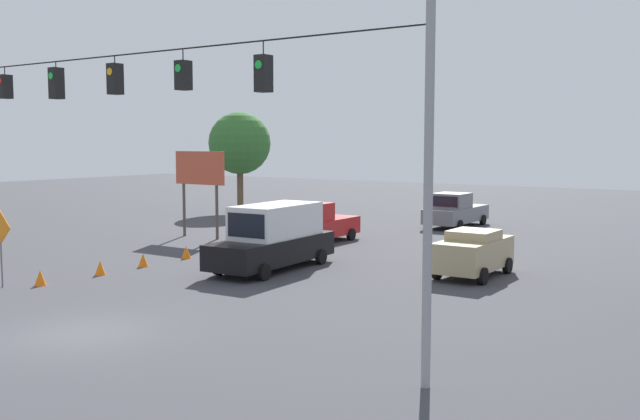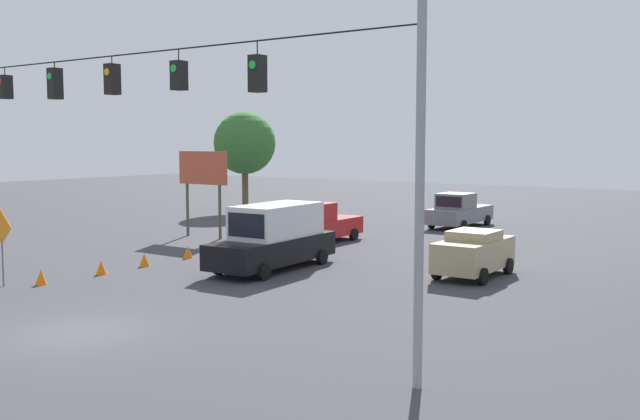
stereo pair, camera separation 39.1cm
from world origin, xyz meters
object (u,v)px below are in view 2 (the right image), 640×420
at_px(work_zone_sign, 1,232).
at_px(traffic_cone_third, 144,260).
at_px(sedan_tan_oncoming_far, 474,253).
at_px(pickup_truck_red_withflow_far, 317,224).
at_px(box_truck_black_withflow_mid, 274,237).
at_px(tree_horizon_left, 245,143).
at_px(traffic_cone_second, 101,267).
at_px(pickup_truck_grey_withflow_deep, 459,211).
at_px(traffic_cone_fourth, 188,252).
at_px(traffic_cone_nearest, 41,277).
at_px(roadside_billboard, 203,175).
at_px(overhead_signal_span, 114,137).

bearing_deg(work_zone_sign, traffic_cone_third, -99.30).
height_order(sedan_tan_oncoming_far, pickup_truck_red_withflow_far, pickup_truck_red_withflow_far).
xyz_separation_m(box_truck_black_withflow_mid, traffic_cone_third, (4.87, 2.68, -1.05)).
bearing_deg(tree_horizon_left, traffic_cone_second, 118.26).
height_order(box_truck_black_withflow_mid, work_zone_sign, work_zone_sign).
bearing_deg(pickup_truck_grey_withflow_deep, traffic_cone_fourth, 73.70).
xyz_separation_m(pickup_truck_red_withflow_far, traffic_cone_nearest, (2.16, 14.59, -0.70)).
relative_size(sedan_tan_oncoming_far, roadside_billboard, 0.87).
relative_size(traffic_cone_second, traffic_cone_fourth, 1.00).
distance_m(box_truck_black_withflow_mid, traffic_cone_third, 5.66).
height_order(overhead_signal_span, sedan_tan_oncoming_far, overhead_signal_span).
height_order(traffic_cone_fourth, work_zone_sign, work_zone_sign).
distance_m(sedan_tan_oncoming_far, work_zone_sign, 17.61).
xyz_separation_m(roadside_billboard, work_zone_sign, (-3.44, 13.84, -1.44)).
bearing_deg(box_truck_black_withflow_mid, traffic_cone_fourth, 1.23).
height_order(traffic_cone_third, tree_horizon_left, tree_horizon_left).
distance_m(traffic_cone_second, tree_horizon_left, 26.32).
relative_size(pickup_truck_red_withflow_far, traffic_cone_third, 9.96).
distance_m(traffic_cone_third, traffic_cone_fourth, 2.57).
distance_m(box_truck_black_withflow_mid, roadside_billboard, 10.91).
distance_m(pickup_truck_red_withflow_far, traffic_cone_nearest, 14.76).
distance_m(box_truck_black_withflow_mid, work_zone_sign, 10.29).
height_order(traffic_cone_second, tree_horizon_left, tree_horizon_left).
height_order(overhead_signal_span, work_zone_sign, overhead_signal_span).
bearing_deg(box_truck_black_withflow_mid, roadside_billboard, -30.13).
bearing_deg(traffic_cone_second, overhead_signal_span, 145.62).
xyz_separation_m(sedan_tan_oncoming_far, pickup_truck_red_withflow_far, (10.26, -4.01, 0.03)).
xyz_separation_m(pickup_truck_grey_withflow_deep, traffic_cone_nearest, (5.29, 25.24, -0.70)).
bearing_deg(overhead_signal_span, traffic_cone_third, -45.54).
relative_size(overhead_signal_span, traffic_cone_nearest, 34.93).
bearing_deg(box_truck_black_withflow_mid, traffic_cone_second, 45.47).
bearing_deg(traffic_cone_second, tree_horizon_left, -61.74).
height_order(sedan_tan_oncoming_far, traffic_cone_third, sedan_tan_oncoming_far).
xyz_separation_m(sedan_tan_oncoming_far, tree_horizon_left, (24.53, -14.79, 4.14)).
bearing_deg(traffic_cone_third, sedan_tan_oncoming_far, -154.91).
relative_size(work_zone_sign, tree_horizon_left, 0.38).
xyz_separation_m(traffic_cone_fourth, roadside_billboard, (4.34, -5.48, 3.14)).
bearing_deg(traffic_cone_third, overhead_signal_span, 134.46).
height_order(pickup_truck_red_withflow_far, traffic_cone_second, pickup_truck_red_withflow_far).
bearing_deg(traffic_cone_fourth, overhead_signal_span, 125.56).
distance_m(traffic_cone_fourth, tree_horizon_left, 22.24).
distance_m(overhead_signal_span, traffic_cone_fourth, 12.54).
height_order(sedan_tan_oncoming_far, work_zone_sign, work_zone_sign).
relative_size(box_truck_black_withflow_mid, traffic_cone_fourth, 11.64).
bearing_deg(overhead_signal_span, work_zone_sign, -7.26).
xyz_separation_m(overhead_signal_span, roadside_billboard, (11.00, -14.80, -1.96)).
height_order(traffic_cone_nearest, traffic_cone_fourth, same).
xyz_separation_m(box_truck_black_withflow_mid, traffic_cone_second, (4.84, 4.92, -1.05)).
relative_size(traffic_cone_nearest, roadside_billboard, 0.12).
xyz_separation_m(traffic_cone_nearest, work_zone_sign, (0.84, 0.97, 1.71)).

